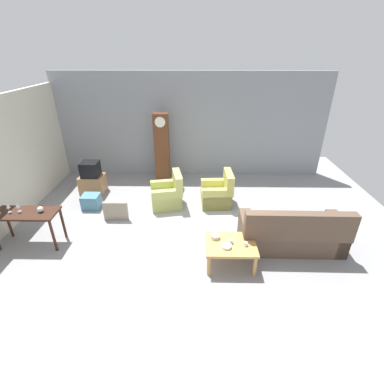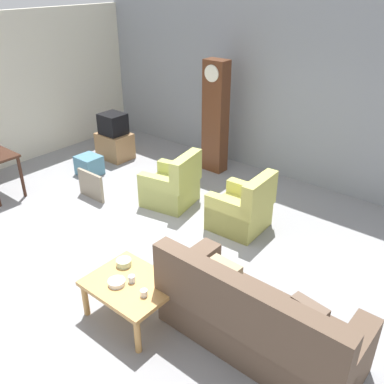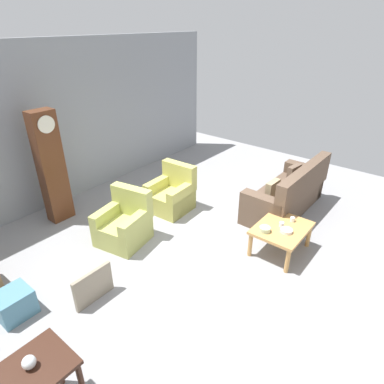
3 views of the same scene
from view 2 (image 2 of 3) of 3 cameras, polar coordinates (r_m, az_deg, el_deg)
name	(u,v)px [view 2 (image 2 of 3)]	position (r m, az deg, el deg)	size (l,w,h in m)	color
ground_plane	(139,252)	(6.07, -7.17, -8.01)	(10.40, 10.40, 0.00)	gray
garage_door_wall	(277,89)	(8.05, 11.39, 13.35)	(8.40, 0.16, 3.20)	gray
couch_floral	(256,322)	(4.55, 8.58, -16.85)	(2.11, 0.90, 1.04)	brown
armchair_olive_near	(172,187)	(7.09, -2.68, 0.67)	(0.92, 0.90, 0.92)	tan
armchair_olive_far	(242,210)	(6.44, 6.72, -2.47)	(0.83, 0.80, 0.92)	tan
coffee_table_wood	(131,287)	(4.86, -8.18, -12.56)	(0.96, 0.76, 0.47)	tan
grandfather_clock	(215,117)	(8.09, 3.16, 9.98)	(0.44, 0.30, 2.12)	#562D19
tv_stand_cabinet	(115,146)	(9.04, -10.30, 6.13)	(0.68, 0.52, 0.53)	#997047
tv_crt	(113,124)	(8.88, -10.56, 8.99)	(0.48, 0.44, 0.42)	black
framed_picture_leaning	(91,185)	(7.48, -13.42, 0.88)	(0.60, 0.05, 0.49)	gray
storage_box_blue	(89,165)	(8.42, -13.63, 3.52)	(0.44, 0.40, 0.37)	teal
cup_white_porcelain	(144,293)	(4.61, -6.47, -13.31)	(0.08, 0.08, 0.08)	white
cup_blue_rimmed	(132,279)	(4.79, -8.08, -11.48)	(0.07, 0.07, 0.08)	silver
bowl_white_stacked	(117,282)	(4.80, -10.08, -11.85)	(0.19, 0.19, 0.05)	white
bowl_shallow_green	(124,262)	(5.05, -9.13, -9.32)	(0.18, 0.18, 0.07)	#B2C69E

